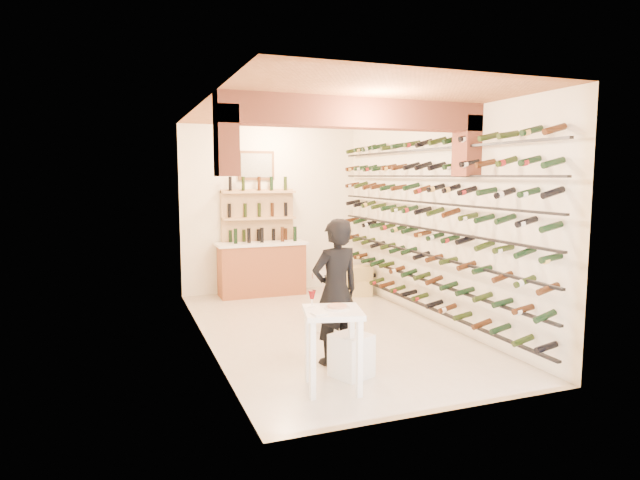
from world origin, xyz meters
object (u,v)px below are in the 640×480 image
at_px(tasting_table, 333,324).
at_px(white_stool, 351,355).
at_px(person, 336,292).
at_px(crate_lower, 358,288).
at_px(wine_rack, 420,222).
at_px(back_counter, 262,267).
at_px(chrome_barstool, 326,297).

xyz_separation_m(tasting_table, white_stool, (0.34, 0.27, -0.47)).
bearing_deg(tasting_table, person, 79.44).
bearing_deg(crate_lower, tasting_table, -118.03).
bearing_deg(tasting_table, crate_lower, 75.86).
distance_m(wine_rack, back_counter, 3.38).
height_order(tasting_table, person, person).
bearing_deg(chrome_barstool, person, -106.61).
relative_size(wine_rack, chrome_barstool, 6.59).
bearing_deg(crate_lower, white_stool, -115.69).
bearing_deg(person, wine_rack, -156.13).
bearing_deg(white_stool, chrome_barstool, 77.56).
relative_size(back_counter, tasting_table, 1.62).
bearing_deg(chrome_barstool, back_counter, 95.83).
height_order(back_counter, chrome_barstool, back_counter).
xyz_separation_m(wine_rack, crate_lower, (-0.13, 1.95, -1.40)).
bearing_deg(person, back_counter, -102.45).
relative_size(wine_rack, back_counter, 3.35).
distance_m(wine_rack, person, 2.46).
bearing_deg(chrome_barstool, white_stool, -102.44).
xyz_separation_m(wine_rack, back_counter, (-1.83, 2.65, -1.02)).
xyz_separation_m(wine_rack, person, (-1.95, -1.35, -0.67)).
distance_m(person, crate_lower, 3.84).
relative_size(back_counter, person, 0.97).
relative_size(chrome_barstool, crate_lower, 1.77).
relative_size(wine_rack, tasting_table, 5.44).
height_order(back_counter, tasting_table, back_counter).
bearing_deg(person, tasting_table, 54.76).
xyz_separation_m(white_stool, person, (0.00, 0.48, 0.64)).
bearing_deg(chrome_barstool, crate_lower, 54.41).
bearing_deg(chrome_barstool, tasting_table, -109.57).
bearing_deg(wine_rack, chrome_barstool, -178.62).
relative_size(tasting_table, chrome_barstool, 1.21).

